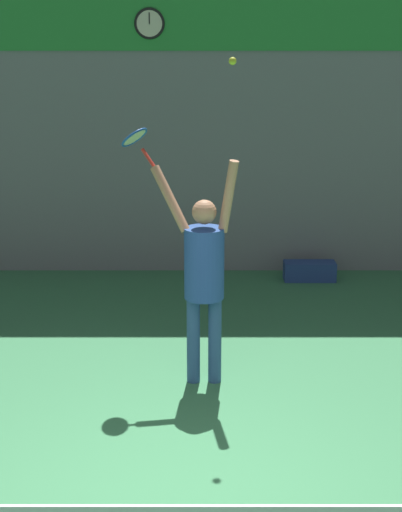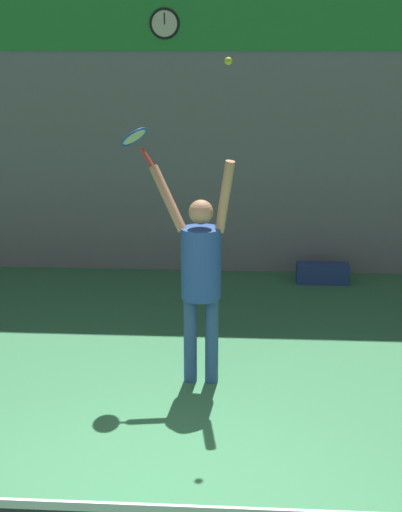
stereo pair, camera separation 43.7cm
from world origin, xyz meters
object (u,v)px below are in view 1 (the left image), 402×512
Objects in this scene: scoreboard_clock at (146,23)px; tennis_ball at (229,61)px; tennis_player at (201,270)px; equipment_bag at (306,271)px; tennis_racket at (132,139)px.

scoreboard_clock reaches higher than tennis_ball.
tennis_player reaches higher than equipment_bag.
tennis_racket is 4.29m from equipment_bag.
equipment_bag is (1.29, 3.39, -2.96)m from tennis_ball.
tennis_ball reaches higher than tennis_racket.
equipment_bag is at bearing -11.07° from scoreboard_clock.
tennis_racket is (-0.65, 0.34, 1.20)m from tennis_player.
scoreboard_clock is at bearing 168.93° from equipment_bag.
equipment_bag is (1.54, 3.29, -1.03)m from tennis_player.
scoreboard_clock is at bearing 104.33° from tennis_ball.
scoreboard_clock reaches higher than tennis_player.
tennis_player is 3.03× the size of equipment_bag.
scoreboard_clock is at bearing 101.12° from tennis_player.
tennis_ball is (0.98, -3.84, -0.45)m from scoreboard_clock.
tennis_ball is 4.68m from equipment_bag.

